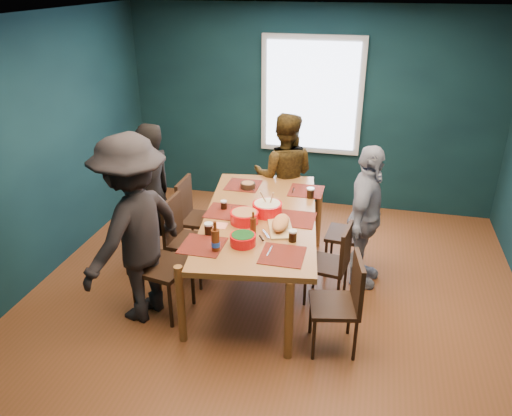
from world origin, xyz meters
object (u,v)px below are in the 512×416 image
at_px(bowl_herbs, 243,239).
at_px(chair_right_far, 355,228).
at_px(chair_left_far, 193,212).
at_px(person_back, 284,176).
at_px(chair_left_near, 152,255).
at_px(bowl_dumpling, 267,208).
at_px(chair_right_near, 345,297).
at_px(dining_table, 260,222).
at_px(chair_left_mid, 182,233).
at_px(person_near_left, 134,230).
at_px(cutting_board, 280,224).
at_px(person_right, 365,217).
at_px(person_far_left, 151,196).
at_px(chair_right_mid, 335,259).
at_px(bowl_salad, 244,217).

bearing_deg(bowl_herbs, chair_right_far, 49.78).
relative_size(chair_left_far, person_back, 0.59).
distance_m(chair_left_near, bowl_dumpling, 1.21).
xyz_separation_m(chair_right_far, chair_right_near, (-0.02, -1.28, -0.01)).
relative_size(dining_table, chair_left_mid, 2.51).
xyz_separation_m(chair_left_far, person_back, (0.93, 0.72, 0.25)).
xyz_separation_m(chair_left_near, person_near_left, (-0.11, -0.10, 0.30)).
height_order(person_near_left, cutting_board, person_near_left).
distance_m(dining_table, cutting_board, 0.37).
relative_size(chair_left_far, person_right, 0.60).
distance_m(dining_table, bowl_herbs, 0.62).
relative_size(chair_left_near, chair_right_far, 1.13).
distance_m(person_far_left, bowl_herbs, 1.51).
bearing_deg(person_far_left, cutting_board, 95.31).
relative_size(dining_table, chair_right_near, 2.58).
xyz_separation_m(person_far_left, person_right, (2.30, 0.11, -0.05)).
xyz_separation_m(chair_left_near, bowl_dumpling, (0.97, 0.66, 0.29)).
xyz_separation_m(person_near_left, bowl_dumpling, (1.08, 0.76, -0.01)).
xyz_separation_m(chair_right_mid, person_near_left, (-1.79, -0.61, 0.41)).
bearing_deg(bowl_salad, cutting_board, -8.41).
height_order(person_back, person_right, person_back).
xyz_separation_m(chair_left_far, person_near_left, (-0.11, -1.22, 0.37)).
relative_size(chair_left_far, bowl_dumpling, 3.10).
distance_m(dining_table, chair_right_far, 1.09).
height_order(chair_left_far, chair_left_near, chair_left_near).
relative_size(chair_right_near, person_near_left, 0.50).
relative_size(chair_right_far, cutting_board, 1.68).
bearing_deg(person_right, bowl_herbs, 141.42).
bearing_deg(chair_right_mid, person_near_left, -153.06).
height_order(chair_right_mid, bowl_herbs, bowl_herbs).
distance_m(chair_right_near, bowl_dumpling, 1.24).
distance_m(chair_left_far, person_right, 1.96).
height_order(chair_left_near, bowl_salad, chair_left_near).
xyz_separation_m(dining_table, chair_left_mid, (-0.84, -0.02, -0.21)).
bearing_deg(bowl_salad, dining_table, 58.09).
relative_size(chair_left_mid, person_far_left, 0.57).
bearing_deg(dining_table, cutting_board, -51.57).
xyz_separation_m(person_right, cutting_board, (-0.77, -0.58, 0.12)).
bearing_deg(bowl_dumpling, chair_left_near, -145.94).
height_order(chair_left_near, chair_right_far, chair_left_near).
bearing_deg(dining_table, person_back, 80.76).
distance_m(chair_left_far, chair_right_near, 2.22).
height_order(dining_table, person_right, person_right).
distance_m(chair_left_near, bowl_salad, 0.95).
height_order(person_back, bowl_herbs, person_back).
distance_m(chair_left_near, chair_right_far, 2.16).
bearing_deg(bowl_salad, person_back, 84.45).
bearing_deg(chair_right_far, chair_right_near, -85.21).
distance_m(chair_left_mid, person_back, 1.53).
xyz_separation_m(chair_right_near, person_right, (0.11, 1.11, 0.24)).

